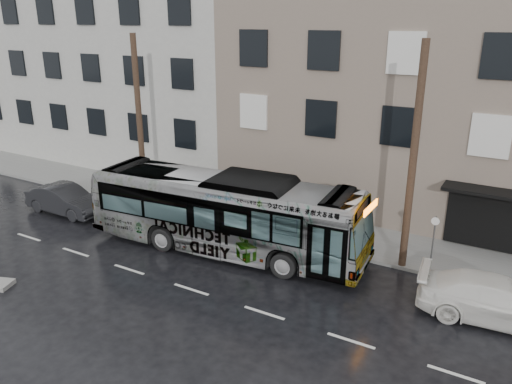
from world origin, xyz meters
TOP-DOWN VIEW (x-y plane):
  - ground at (0.00, 0.00)m, footprint 120.00×120.00m
  - sidewalk at (0.00, 4.90)m, footprint 90.00×3.60m
  - building_taupe at (5.00, 12.70)m, footprint 20.00×12.00m
  - building_grey at (-18.00, 14.20)m, footprint 26.00×15.00m
  - utility_pole_front at (6.50, 3.30)m, footprint 0.30×0.30m
  - utility_pole_rear at (-7.50, 3.30)m, footprint 0.30×0.30m
  - sign_post at (7.60, 3.30)m, footprint 0.06×0.06m
  - bus at (-0.81, 1.11)m, footprint 12.85×4.02m
  - white_sedan at (10.25, 1.14)m, footprint 5.44×2.70m
  - dark_sedan at (-10.61, 0.56)m, footprint 4.59×1.65m

SIDE VIEW (x-z plane):
  - ground at x=0.00m, z-range 0.00..0.00m
  - sidewalk at x=0.00m, z-range 0.00..0.15m
  - dark_sedan at x=-10.61m, z-range 0.00..1.51m
  - white_sedan at x=10.25m, z-range 0.00..1.52m
  - sign_post at x=7.60m, z-range 0.15..2.55m
  - bus at x=-0.81m, z-range 0.00..3.52m
  - utility_pole_front at x=6.50m, z-range 0.15..9.15m
  - utility_pole_rear at x=-7.50m, z-range 0.15..9.15m
  - building_taupe at x=5.00m, z-range 0.00..11.00m
  - building_grey at x=-18.00m, z-range 0.00..16.00m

